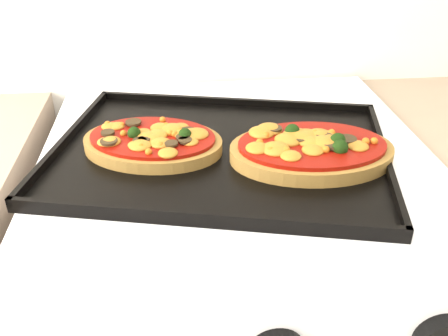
{
  "coord_description": "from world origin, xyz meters",
  "views": [
    {
      "loc": [
        -0.06,
        1.04,
        1.27
      ],
      "look_at": [
        0.01,
        1.63,
        0.92
      ],
      "focal_mm": 40.0,
      "sensor_mm": 36.0,
      "label": 1
    }
  ],
  "objects": [
    {
      "name": "baking_tray",
      "position": [
        0.01,
        1.68,
        0.92
      ],
      "size": [
        0.55,
        0.46,
        0.02
      ],
      "primitive_type": "cube",
      "rotation": [
        0.0,
        0.0,
        -0.23
      ],
      "color": "black",
      "rests_on": "stove"
    },
    {
      "name": "pizza_left",
      "position": [
        -0.09,
        1.7,
        0.94
      ],
      "size": [
        0.24,
        0.2,
        0.03
      ],
      "primitive_type": null,
      "rotation": [
        0.0,
        0.0,
        -0.27
      ],
      "color": "olive",
      "rests_on": "baking_tray"
    },
    {
      "name": "pizza_right",
      "position": [
        0.13,
        1.64,
        0.94
      ],
      "size": [
        0.24,
        0.17,
        0.03
      ],
      "primitive_type": null,
      "rotation": [
        0.0,
        0.0,
        -0.04
      ],
      "color": "olive",
      "rests_on": "baking_tray"
    }
  ]
}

